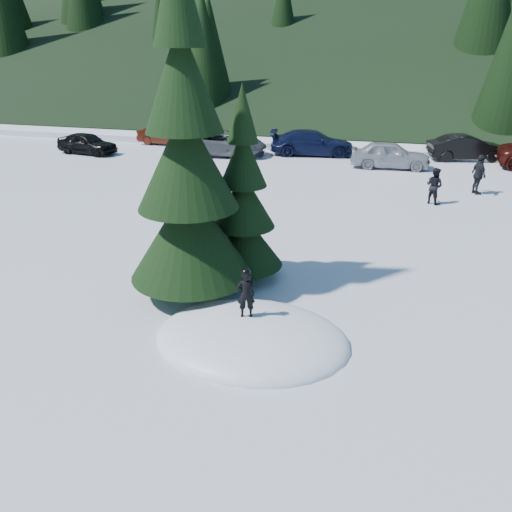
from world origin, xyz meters
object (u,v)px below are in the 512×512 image
(car_1, at_px, (167,135))
(car_0, at_px, (87,143))
(car_5, at_px, (467,148))
(spruce_short, at_px, (243,207))
(adult_1, at_px, (479,175))
(child_skier, at_px, (246,294))
(adult_0, at_px, (434,186))
(car_2, at_px, (222,143))
(car_3, at_px, (312,143))
(spruce_tall, at_px, (187,172))
(car_4, at_px, (390,155))

(car_1, bearing_deg, car_0, 142.95)
(car_5, bearing_deg, spruce_short, 144.17)
(adult_1, bearing_deg, child_skier, 133.49)
(adult_0, relative_size, car_1, 0.39)
(adult_1, xyz_separation_m, car_2, (-14.06, 5.07, -0.13))
(adult_0, distance_m, car_5, 10.07)
(spruce_short, height_order, car_3, spruce_short)
(car_0, relative_size, car_2, 0.70)
(adult_1, xyz_separation_m, car_5, (0.23, 7.72, -0.16))
(car_0, xyz_separation_m, car_1, (3.39, 4.30, -0.01))
(spruce_short, xyz_separation_m, car_5, (7.67, 19.10, -1.37))
(adult_0, xyz_separation_m, car_1, (-16.92, 9.58, -0.11))
(spruce_tall, xyz_separation_m, adult_0, (6.49, 10.67, -2.55))
(spruce_tall, xyz_separation_m, car_4, (4.43, 17.13, -2.60))
(spruce_tall, bearing_deg, car_4, 75.51)
(child_skier, bearing_deg, adult_0, -128.31)
(spruce_tall, bearing_deg, car_3, 90.90)
(spruce_short, relative_size, child_skier, 4.80)
(child_skier, bearing_deg, spruce_tall, -56.89)
(adult_0, bearing_deg, car_0, 20.06)
(spruce_short, height_order, adult_0, spruce_short)
(spruce_tall, height_order, car_2, spruce_tall)
(adult_1, relative_size, car_4, 0.42)
(spruce_short, distance_m, car_5, 20.63)
(car_3, relative_size, car_5, 1.16)
(car_0, distance_m, car_2, 8.42)
(spruce_tall, bearing_deg, adult_0, 58.69)
(spruce_short, relative_size, car_0, 1.39)
(adult_1, height_order, car_2, adult_1)
(adult_1, relative_size, car_5, 0.40)
(spruce_short, height_order, car_0, spruce_short)
(spruce_short, height_order, child_skier, spruce_short)
(adult_1, bearing_deg, car_2, 47.82)
(spruce_short, xyz_separation_m, car_0, (-14.82, 14.55, -1.44))
(car_5, bearing_deg, spruce_tall, 143.12)
(spruce_short, relative_size, car_2, 0.98)
(car_0, bearing_deg, adult_1, -89.90)
(car_1, bearing_deg, car_5, -88.03)
(car_3, xyz_separation_m, car_5, (8.98, 0.99, -0.02))
(spruce_tall, distance_m, adult_1, 15.51)
(spruce_tall, height_order, car_3, spruce_tall)
(child_skier, relative_size, car_1, 0.28)
(spruce_tall, distance_m, car_1, 22.93)
(adult_0, bearing_deg, spruce_short, 93.99)
(car_4, bearing_deg, car_3, 58.96)
(spruce_short, bearing_deg, car_2, 111.92)
(adult_1, height_order, car_4, adult_1)
(spruce_tall, distance_m, car_3, 19.68)
(child_skier, bearing_deg, car_5, -125.01)
(child_skier, height_order, adult_0, child_skier)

